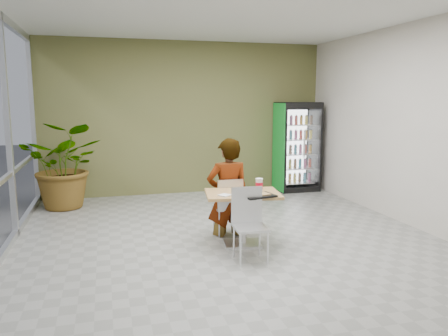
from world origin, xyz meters
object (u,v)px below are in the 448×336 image
(chair_far, at_px, (229,202))
(beverage_fridge, at_px, (297,147))
(dining_table, at_px, (243,208))
(chair_near, at_px, (249,218))
(seated_woman, at_px, (228,197))
(potted_plant, at_px, (66,165))
(soda_cup, at_px, (259,185))
(cafeteria_tray, at_px, (258,196))

(chair_far, relative_size, beverage_fridge, 0.45)
(chair_far, bearing_deg, dining_table, 97.67)
(chair_near, distance_m, seated_woman, 1.00)
(potted_plant, bearing_deg, seated_woman, -44.22)
(chair_near, height_order, soda_cup, soda_cup)
(dining_table, relative_size, potted_plant, 0.68)
(beverage_fridge, height_order, potted_plant, beverage_fridge)
(chair_near, height_order, beverage_fridge, beverage_fridge)
(chair_far, relative_size, seated_woman, 0.49)
(chair_near, bearing_deg, cafeteria_tray, 49.07)
(soda_cup, relative_size, beverage_fridge, 0.09)
(dining_table, bearing_deg, beverage_fridge, 54.72)
(cafeteria_tray, bearing_deg, chair_far, 103.73)
(seated_woman, bearing_deg, dining_table, 97.08)
(chair_near, relative_size, soda_cup, 5.06)
(cafeteria_tray, relative_size, beverage_fridge, 0.22)
(dining_table, height_order, chair_near, chair_near)
(dining_table, height_order, potted_plant, potted_plant)
(seated_woman, bearing_deg, soda_cup, 121.77)
(cafeteria_tray, distance_m, potted_plant, 4.11)
(soda_cup, relative_size, cafeteria_tray, 0.43)
(beverage_fridge, bearing_deg, chair_near, -122.42)
(dining_table, bearing_deg, cafeteria_tray, -67.49)
(beverage_fridge, bearing_deg, cafeteria_tray, -121.64)
(cafeteria_tray, height_order, potted_plant, potted_plant)
(chair_near, xyz_separation_m, soda_cup, (0.32, 0.51, 0.30))
(chair_far, height_order, potted_plant, potted_plant)
(seated_woman, bearing_deg, cafeteria_tray, 102.84)
(chair_near, bearing_deg, chair_far, 92.18)
(seated_woman, height_order, soda_cup, seated_woman)
(soda_cup, distance_m, cafeteria_tray, 0.34)
(soda_cup, bearing_deg, seated_woman, 122.00)
(dining_table, xyz_separation_m, chair_far, (-0.06, 0.47, -0.03))
(chair_far, distance_m, seated_woman, 0.08)
(seated_woman, relative_size, potted_plant, 1.10)
(dining_table, relative_size, chair_far, 1.26)
(seated_woman, bearing_deg, potted_plant, -44.45)
(dining_table, relative_size, cafeteria_tray, 2.61)
(beverage_fridge, relative_size, potted_plant, 1.21)
(dining_table, distance_m, beverage_fridge, 3.98)
(cafeteria_tray, bearing_deg, potted_plant, 129.61)
(seated_woman, distance_m, beverage_fridge, 3.62)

